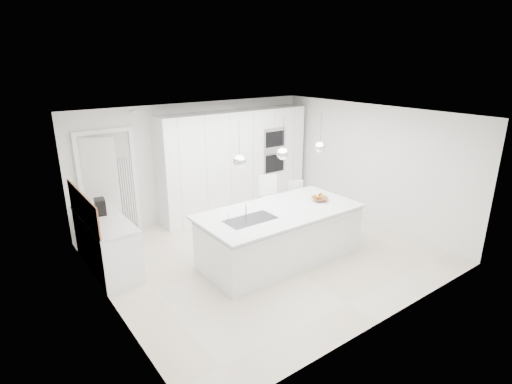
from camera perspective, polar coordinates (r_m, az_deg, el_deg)
floor at (r=7.36m, az=1.40°, el=-8.76°), size 5.50×5.50×0.00m
wall_back at (r=8.91m, az=-8.42°, el=4.54°), size 5.50×0.00×5.50m
wall_left at (r=5.73m, az=-20.95°, el=-4.50°), size 0.00×5.00×5.00m
ceiling at (r=6.60m, az=1.57°, el=10.93°), size 5.50×5.50×0.00m
tall_cabinets at (r=9.08m, az=-3.03°, el=4.32°), size 3.60×0.60×2.30m
oven_stack at (r=9.30m, az=2.67°, el=5.94°), size 0.62×0.04×1.05m
doorway_frame at (r=8.25m, az=-20.25°, el=0.82°), size 1.11×0.08×2.13m
hallway_door at (r=8.15m, az=-21.80°, el=0.28°), size 0.76×0.38×2.00m
radiator at (r=8.38m, az=-18.01°, el=0.07°), size 0.32×0.04×1.40m
left_base_cabinets at (r=7.19m, az=-20.59°, el=-6.91°), size 0.60×1.80×0.86m
left_worktop at (r=7.01m, az=-21.00°, el=-3.58°), size 0.62×1.82×0.04m
oak_backsplash at (r=6.86m, az=-23.55°, el=-1.97°), size 0.02×1.80×0.50m
island_base at (r=7.02m, az=3.58°, el=-6.30°), size 2.80×1.20×0.86m
island_worktop at (r=6.88m, az=3.39°, el=-2.76°), size 2.84×1.40×0.04m
island_sink at (r=6.49m, az=-0.79°, el=-4.61°), size 0.84×0.44×0.18m
island_tap at (r=6.59m, az=-1.45°, el=-2.12°), size 0.02×0.02×0.30m
pendant_left at (r=6.04m, az=-2.38°, el=4.41°), size 0.20×0.20×0.20m
pendant_mid at (r=6.54m, az=3.83°, el=5.48°), size 0.20×0.20×0.20m
pendant_right at (r=7.10m, az=9.14°, el=6.33°), size 0.20×0.20×0.20m
fruit_bowl at (r=7.38m, az=9.10°, el=-0.99°), size 0.38×0.38×0.07m
espresso_machine at (r=7.12m, az=-21.37°, el=-1.96°), size 0.20×0.27×0.27m
bar_stool_left at (r=7.84m, az=2.33°, el=-2.15°), size 0.53×0.64×1.21m
bar_stool_right at (r=8.26m, az=6.21°, el=-1.95°), size 0.43×0.52×1.00m
apple_a at (r=7.37m, az=8.89°, el=-0.75°), size 0.07×0.07×0.07m
apple_b at (r=7.43m, az=8.97°, el=-0.55°), size 0.09×0.09×0.09m
apple_c at (r=7.42m, az=8.88°, el=-0.61°), size 0.08×0.08×0.08m
banana_bunch at (r=7.35m, az=9.06°, el=-0.46°), size 0.23×0.16×0.20m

